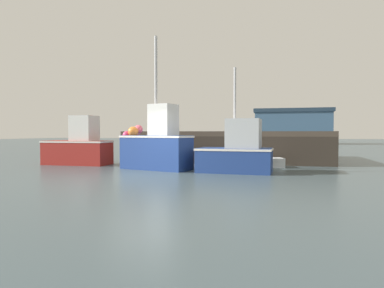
{
  "coord_description": "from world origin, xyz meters",
  "views": [
    {
      "loc": [
        4.53,
        -11.43,
        1.53
      ],
      "look_at": [
        0.41,
        5.52,
        0.96
      ],
      "focal_mm": 32.19,
      "sensor_mm": 36.0,
      "label": 1
    }
  ],
  "objects_px": {
    "fishing_boat_near_right": "(156,145)",
    "rowboat": "(261,163)",
    "fishing_boat_near_left": "(79,147)",
    "fishing_boat_mid": "(237,151)"
  },
  "relations": [
    {
      "from": "fishing_boat_near_right",
      "to": "rowboat",
      "type": "xyz_separation_m",
      "value": [
        4.22,
        1.84,
        -0.81
      ]
    },
    {
      "from": "fishing_boat_near_right",
      "to": "rowboat",
      "type": "bearing_deg",
      "value": 23.54
    },
    {
      "from": "rowboat",
      "to": "fishing_boat_near_right",
      "type": "bearing_deg",
      "value": -156.46
    },
    {
      "from": "fishing_boat_near_right",
      "to": "fishing_boat_mid",
      "type": "distance_m",
      "value": 3.43
    },
    {
      "from": "fishing_boat_near_left",
      "to": "fishing_boat_mid",
      "type": "relative_size",
      "value": 0.79
    },
    {
      "from": "fishing_boat_near_right",
      "to": "fishing_boat_mid",
      "type": "relative_size",
      "value": 1.37
    },
    {
      "from": "fishing_boat_near_left",
      "to": "fishing_boat_mid",
      "type": "distance_m",
      "value": 7.9
    },
    {
      "from": "fishing_boat_near_left",
      "to": "fishing_boat_mid",
      "type": "xyz_separation_m",
      "value": [
        7.77,
        -1.41,
        -0.03
      ]
    },
    {
      "from": "fishing_boat_near_right",
      "to": "rowboat",
      "type": "relative_size",
      "value": 2.61
    },
    {
      "from": "fishing_boat_mid",
      "to": "rowboat",
      "type": "distance_m",
      "value": 2.32
    }
  ]
}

